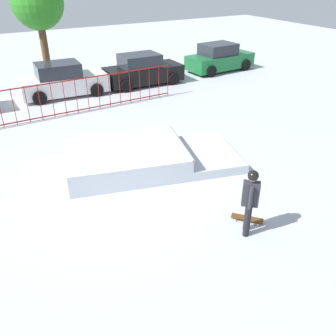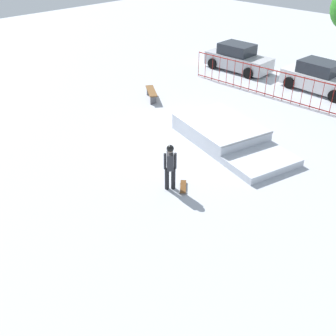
{
  "view_description": "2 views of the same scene",
  "coord_description": "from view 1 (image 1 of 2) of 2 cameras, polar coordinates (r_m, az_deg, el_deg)",
  "views": [
    {
      "loc": [
        -3.14,
        -8.28,
        5.68
      ],
      "look_at": [
        0.99,
        -0.98,
        0.9
      ],
      "focal_mm": 38.46,
      "sensor_mm": 36.0,
      "label": 1
    },
    {
      "loc": [
        9.98,
        -11.46,
        7.97
      ],
      "look_at": [
        1.98,
        -3.5,
        1.0
      ],
      "focal_mm": 42.74,
      "sensor_mm": 36.0,
      "label": 2
    }
  ],
  "objects": [
    {
      "name": "parked_car_black",
      "position": [
        19.84,
        -4.04,
        15.12
      ],
      "size": [
        4.12,
        1.96,
        1.6
      ],
      "rotation": [
        0.0,
        0.0,
        -0.01
      ],
      "color": "black",
      "rests_on": "ground"
    },
    {
      "name": "ground_plane",
      "position": [
        10.53,
        -7.32,
        -3.28
      ],
      "size": [
        60.0,
        60.0,
        0.0
      ],
      "primitive_type": "plane",
      "color": "#B2B7C1"
    },
    {
      "name": "skateboard",
      "position": [
        9.39,
        12.42,
        -7.8
      ],
      "size": [
        0.68,
        0.73,
        0.09
      ],
      "rotation": [
        0.0,
        0.0,
        5.44
      ],
      "color": "#593314",
      "rests_on": "ground"
    },
    {
      "name": "parked_car_green",
      "position": [
        22.79,
        8.15,
        16.82
      ],
      "size": [
        4.21,
        2.15,
        1.6
      ],
      "rotation": [
        0.0,
        0.0,
        0.07
      ],
      "color": "#196B33",
      "rests_on": "ground"
    },
    {
      "name": "skate_ramp",
      "position": [
        11.43,
        -4.29,
        1.58
      ],
      "size": [
        5.88,
        3.87,
        0.74
      ],
      "rotation": [
        0.0,
        0.0,
        -0.25
      ],
      "color": "silver",
      "rests_on": "ground"
    },
    {
      "name": "skater",
      "position": [
        8.48,
        12.9,
        -4.63
      ],
      "size": [
        0.43,
        0.42,
        1.73
      ],
      "rotation": [
        0.0,
        0.0,
        5.57
      ],
      "color": "black",
      "rests_on": "ground"
    },
    {
      "name": "perimeter_fence",
      "position": [
        15.99,
        -16.97,
        10.48
      ],
      "size": [
        10.77,
        0.47,
        1.5
      ],
      "rotation": [
        0.0,
        0.0,
        0.04
      ],
      "color": "maroon",
      "rests_on": "ground"
    },
    {
      "name": "parked_car_white",
      "position": [
        18.66,
        -16.33,
        13.1
      ],
      "size": [
        4.18,
        2.09,
        1.6
      ],
      "rotation": [
        0.0,
        0.0,
        -0.05
      ],
      "color": "white",
      "rests_on": "ground"
    },
    {
      "name": "distant_tree",
      "position": [
        20.72,
        -19.97,
        23.22
      ],
      "size": [
        2.59,
        2.59,
        5.28
      ],
      "color": "brown",
      "rests_on": "ground"
    }
  ]
}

